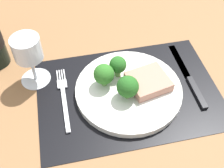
{
  "coord_description": "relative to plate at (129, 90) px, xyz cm",
  "views": [
    {
      "loc": [
        -13.25,
        -42.25,
        54.8
      ],
      "look_at": [
        -3.68,
        2.08,
        1.9
      ],
      "focal_mm": 45.66,
      "sensor_mm": 36.0,
      "label": 1
    }
  ],
  "objects": [
    {
      "name": "plate",
      "position": [
        0.0,
        0.0,
        0.0
      ],
      "size": [
        25.94,
        25.94,
        1.6
      ],
      "primitive_type": "cylinder",
      "color": "silver",
      "rests_on": "placemat"
    },
    {
      "name": "placemat",
      "position": [
        0.0,
        0.0,
        -0.95
      ],
      "size": [
        44.28,
        30.83,
        0.3
      ],
      "primitive_type": "cube",
      "color": "black",
      "rests_on": "ground_plane"
    },
    {
      "name": "knife",
      "position": [
        16.27,
        0.53,
        -0.5
      ],
      "size": [
        1.8,
        23.0,
        0.8
      ],
      "rotation": [
        0.0,
        0.0,
        0.05
      ],
      "color": "black",
      "rests_on": "placemat"
    },
    {
      "name": "steak",
      "position": [
        4.85,
        0.07,
        1.97
      ],
      "size": [
        10.81,
        10.24,
        2.35
      ],
      "primitive_type": "cube",
      "rotation": [
        0.0,
        0.0,
        0.21
      ],
      "color": "tan",
      "rests_on": "plate"
    },
    {
      "name": "wine_glass",
      "position": [
        -22.09,
        9.42,
        8.4
      ],
      "size": [
        7.5,
        7.5,
        13.42
      ],
      "color": "silver",
      "rests_on": "ground_plane"
    },
    {
      "name": "fork",
      "position": [
        -15.71,
        1.42,
        -0.55
      ],
      "size": [
        2.4,
        19.2,
        0.5
      ],
      "rotation": [
        0.0,
        0.0,
        0.02
      ],
      "color": "silver",
      "rests_on": "placemat"
    },
    {
      "name": "broccoli_back_left",
      "position": [
        -1.01,
        -2.45,
        4.34
      ],
      "size": [
        5.15,
        5.15,
        6.17
      ],
      "color": "#6B994C",
      "rests_on": "plate"
    },
    {
      "name": "broccoli_near_fork",
      "position": [
        -5.56,
        2.41,
        4.35
      ],
      "size": [
        4.97,
        4.97,
        6.11
      ],
      "color": "#6B994C",
      "rests_on": "plate"
    },
    {
      "name": "ground_plane",
      "position": [
        0.0,
        0.0,
        -2.6
      ],
      "size": [
        140.0,
        110.0,
        3.0
      ],
      "primitive_type": "cube",
      "color": "brown"
    },
    {
      "name": "broccoli_near_steak",
      "position": [
        -1.66,
        4.69,
        4.37
      ],
      "size": [
        4.22,
        4.22,
        5.83
      ],
      "color": "#5B8942",
      "rests_on": "plate"
    }
  ]
}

